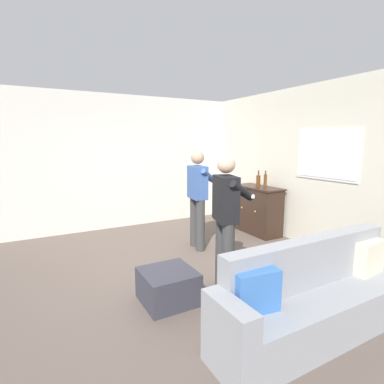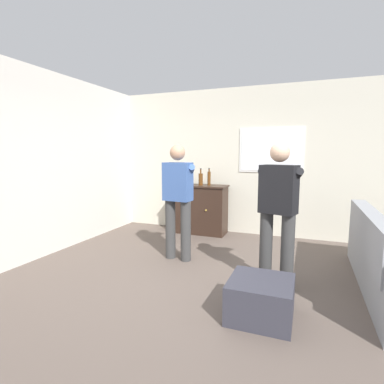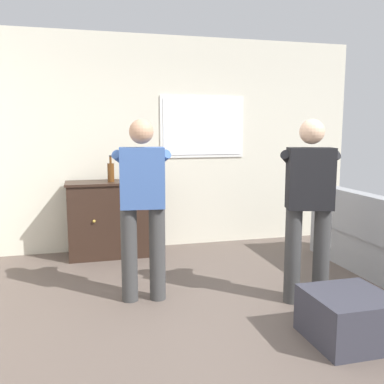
{
  "view_description": "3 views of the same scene",
  "coord_description": "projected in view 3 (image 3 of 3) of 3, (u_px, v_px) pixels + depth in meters",
  "views": [
    {
      "loc": [
        3.68,
        -1.7,
        1.83
      ],
      "look_at": [
        -0.26,
        0.47,
        1.07
      ],
      "focal_mm": 28.0,
      "sensor_mm": 36.0,
      "label": 1
    },
    {
      "loc": [
        1.09,
        -3.14,
        1.56
      ],
      "look_at": [
        -0.34,
        0.54,
        1.05
      ],
      "focal_mm": 28.0,
      "sensor_mm": 36.0,
      "label": 2
    },
    {
      "loc": [
        -1.19,
        -3.04,
        1.59
      ],
      "look_at": [
        -0.27,
        0.45,
        1.06
      ],
      "focal_mm": 40.0,
      "sensor_mm": 36.0,
      "label": 3
    }
  ],
  "objects": [
    {
      "name": "wall_back_with_window",
      "position": [
        171.0,
        143.0,
        5.79
      ],
      "size": [
        5.2,
        0.15,
        2.8
      ],
      "color": "beige",
      "rests_on": "ground"
    },
    {
      "name": "person_standing_right",
      "position": [
        309.0,
        202.0,
        3.85
      ],
      "size": [
        0.53,
        0.52,
        1.68
      ],
      "color": "#383838",
      "rests_on": "ground"
    },
    {
      "name": "bottle_liquor_amber",
      "position": [
        123.0,
        170.0,
        5.33
      ],
      "size": [
        0.06,
        0.06,
        0.33
      ],
      "color": "#593314",
      "rests_on": "sideboard_cabinet"
    },
    {
      "name": "ground",
      "position": [
        239.0,
        328.0,
        3.44
      ],
      "size": [
        10.4,
        10.4,
        0.0
      ],
      "primitive_type": "plane",
      "color": "brown"
    },
    {
      "name": "bottle_wine_green",
      "position": [
        111.0,
        172.0,
        5.26
      ],
      "size": [
        0.08,
        0.08,
        0.32
      ],
      "color": "#593314",
      "rests_on": "sideboard_cabinet"
    },
    {
      "name": "person_standing_left",
      "position": [
        142.0,
        201.0,
        3.91
      ],
      "size": [
        0.55,
        0.49,
        1.68
      ],
      "color": "#383838",
      "rests_on": "ground"
    },
    {
      "name": "ottoman",
      "position": [
        348.0,
        317.0,
        3.23
      ],
      "size": [
        0.59,
        0.59,
        0.37
      ],
      "primitive_type": "cube",
      "color": "#33333D",
      "rests_on": "ground"
    },
    {
      "name": "sideboard_cabinet",
      "position": [
        110.0,
        219.0,
        5.36
      ],
      "size": [
        1.06,
        0.49,
        0.95
      ],
      "color": "black",
      "rests_on": "ground"
    }
  ]
}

